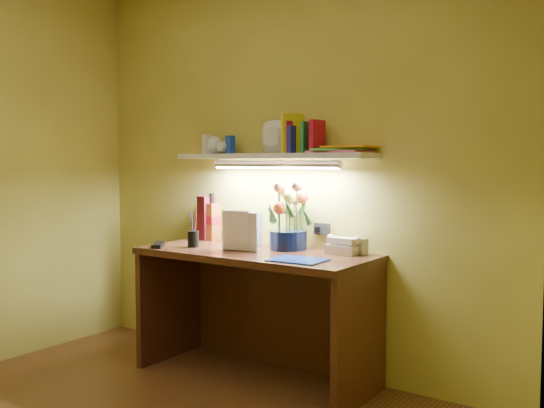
# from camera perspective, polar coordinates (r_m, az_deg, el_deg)

# --- Properties ---
(desk) EXTENTS (1.40, 0.60, 0.75)m
(desk) POSITION_cam_1_polar(r_m,az_deg,el_deg) (3.59, -1.62, -10.38)
(desk) COLOR #3C1A10
(desk) RESTS_ON ground
(flower_bouquet) EXTENTS (0.32, 0.32, 0.39)m
(flower_bouquet) POSITION_cam_1_polar(r_m,az_deg,el_deg) (3.56, 1.54, -1.17)
(flower_bouquet) COLOR #0B1435
(flower_bouquet) RESTS_ON desk
(telephone) EXTENTS (0.18, 0.14, 0.11)m
(telephone) POSITION_cam_1_polar(r_m,az_deg,el_deg) (3.42, 6.78, -3.81)
(telephone) COLOR beige
(telephone) RESTS_ON desk
(desk_clock) EXTENTS (0.10, 0.08, 0.09)m
(desk_clock) POSITION_cam_1_polar(r_m,az_deg,el_deg) (3.42, 8.29, -3.95)
(desk_clock) COLOR #BBBBC0
(desk_clock) RESTS_ON desk
(whisky_bottle) EXTENTS (0.09, 0.09, 0.31)m
(whisky_bottle) POSITION_cam_1_polar(r_m,az_deg,el_deg) (3.99, -5.68, -1.20)
(whisky_bottle) COLOR #A44F1E
(whisky_bottle) RESTS_ON desk
(whisky_box) EXTENTS (0.12, 0.12, 0.29)m
(whisky_box) POSITION_cam_1_polar(r_m,az_deg,el_deg) (4.03, -6.17, -1.32)
(whisky_box) COLOR #540E1A
(whisky_box) RESTS_ON desk
(pen_cup) EXTENTS (0.08, 0.08, 0.17)m
(pen_cup) POSITION_cam_1_polar(r_m,az_deg,el_deg) (3.70, -7.42, -2.76)
(pen_cup) COLOR black
(pen_cup) RESTS_ON desk
(art_card) EXTENTS (0.20, 0.05, 0.20)m
(art_card) POSITION_cam_1_polar(r_m,az_deg,el_deg) (3.77, -2.36, -2.34)
(art_card) COLOR white
(art_card) RESTS_ON desk
(tv_remote) EXTENTS (0.16, 0.19, 0.02)m
(tv_remote) POSITION_cam_1_polar(r_m,az_deg,el_deg) (3.75, -10.66, -3.80)
(tv_remote) COLOR black
(tv_remote) RESTS_ON desk
(blue_folder) EXTENTS (0.29, 0.22, 0.01)m
(blue_folder) POSITION_cam_1_polar(r_m,az_deg,el_deg) (3.17, 2.45, -5.29)
(blue_folder) COLOR #1B42BB
(blue_folder) RESTS_ON desk
(desk_book_a) EXTENTS (0.18, 0.05, 0.24)m
(desk_book_a) POSITION_cam_1_polar(r_m,az_deg,el_deg) (3.57, -4.69, -2.42)
(desk_book_a) COLOR silver
(desk_book_a) RESTS_ON desk
(desk_book_b) EXTENTS (0.17, 0.04, 0.23)m
(desk_book_b) POSITION_cam_1_polar(r_m,az_deg,el_deg) (3.56, -3.37, -2.50)
(desk_book_b) COLOR silver
(desk_book_b) RESTS_ON desk
(wall_shelf) EXTENTS (1.30, 0.31, 0.26)m
(wall_shelf) POSITION_cam_1_polar(r_m,az_deg,el_deg) (3.61, 0.37, 5.07)
(wall_shelf) COLOR silver
(wall_shelf) RESTS_ON ground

